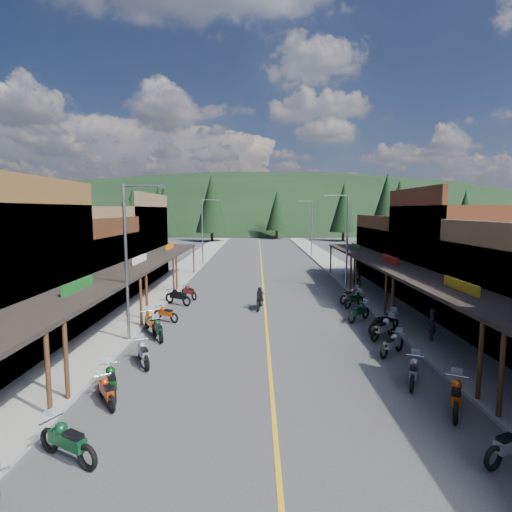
{
  "coord_description": "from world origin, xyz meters",
  "views": [
    {
      "loc": [
        -0.56,
        -25.73,
        6.75
      ],
      "look_at": [
        -0.63,
        6.36,
        3.0
      ],
      "focal_mm": 28.0,
      "sensor_mm": 36.0,
      "label": 1
    }
  ],
  "objects_px": {
    "bike_west_5": "(158,328)",
    "bike_east_8": "(354,299)",
    "pine_6": "(465,211)",
    "pedestrian_east_b": "(357,275)",
    "bike_east_9": "(350,295)",
    "pine_8": "(126,214)",
    "bike_west_9": "(189,291)",
    "pine_7": "(133,208)",
    "bike_west_7": "(166,313)",
    "pine_0": "(77,211)",
    "pine_5": "(399,204)",
    "bike_west_1": "(67,439)",
    "bike_west_2": "(106,390)",
    "streetlight_1": "(203,229)",
    "pine_1": "(159,207)",
    "shop_east_2": "(464,256)",
    "pine_4": "(344,207)",
    "bike_east_2": "(456,395)",
    "bike_east_4": "(392,343)",
    "pine_3": "(277,211)",
    "pine_2": "(212,203)",
    "pine_10": "(165,209)",
    "bike_east_5": "(384,327)",
    "pine_11": "(386,207)",
    "shop_east_3": "(410,255)",
    "pedestrian_east_a": "(432,324)",
    "bike_west_4": "(143,352)",
    "bike_east_6": "(384,322)",
    "streetlight_3": "(311,226)",
    "bike_west_6": "(151,321)",
    "bike_east_7": "(359,311)",
    "shop_west_3": "(115,244)",
    "streetlight_0": "(129,256)",
    "shop_west_2": "(68,270)",
    "bike_east_3": "(414,370)"
  },
  "relations": [
    {
      "from": "bike_east_6",
      "to": "streetlight_1",
      "type": "bearing_deg",
      "value": 172.92
    },
    {
      "from": "bike_west_5",
      "to": "pedestrian_east_b",
      "type": "xyz_separation_m",
      "value": [
        13.88,
        14.17,
        0.46
      ]
    },
    {
      "from": "bike_east_6",
      "to": "bike_east_4",
      "type": "bearing_deg",
      "value": -44.89
    },
    {
      "from": "streetlight_0",
      "to": "bike_west_7",
      "type": "distance_m",
      "value": 5.51
    },
    {
      "from": "bike_west_5",
      "to": "bike_east_8",
      "type": "bearing_deg",
      "value": 4.83
    },
    {
      "from": "shop_east_2",
      "to": "pine_4",
      "type": "height_order",
      "value": "pine_4"
    },
    {
      "from": "bike_west_4",
      "to": "bike_east_6",
      "type": "relative_size",
      "value": 0.88
    },
    {
      "from": "shop_west_3",
      "to": "pine_3",
      "type": "bearing_deg",
      "value": 71.99
    },
    {
      "from": "pine_8",
      "to": "pine_7",
      "type": "bearing_deg",
      "value": 105.52
    },
    {
      "from": "pine_4",
      "to": "pine_6",
      "type": "distance_m",
      "value": 28.29
    },
    {
      "from": "pine_5",
      "to": "streetlight_1",
      "type": "bearing_deg",
      "value": -129.32
    },
    {
      "from": "bike_west_1",
      "to": "bike_west_2",
      "type": "distance_m",
      "value": 3.15
    },
    {
      "from": "shop_west_3",
      "to": "pine_2",
      "type": "bearing_deg",
      "value": 85.37
    },
    {
      "from": "pine_2",
      "to": "pine_10",
      "type": "bearing_deg",
      "value": -135.0
    },
    {
      "from": "shop_east_3",
      "to": "pedestrian_east_b",
      "type": "relative_size",
      "value": 6.14
    },
    {
      "from": "pine_3",
      "to": "bike_east_9",
      "type": "xyz_separation_m",
      "value": [
        2.2,
        -63.4,
        -5.86
      ]
    },
    {
      "from": "pine_6",
      "to": "pedestrian_east_b",
      "type": "xyz_separation_m",
      "value": [
        -37.83,
        -55.39,
        -5.45
      ]
    },
    {
      "from": "pine_0",
      "to": "pine_5",
      "type": "relative_size",
      "value": 0.79
    },
    {
      "from": "pine_5",
      "to": "bike_west_5",
      "type": "distance_m",
      "value": 87.44
    },
    {
      "from": "pine_4",
      "to": "bike_west_6",
      "type": "bearing_deg",
      "value": -110.73
    },
    {
      "from": "pine_7",
      "to": "bike_east_5",
      "type": "distance_m",
      "value": 90.12
    },
    {
      "from": "bike_west_4",
      "to": "pine_2",
      "type": "bearing_deg",
      "value": 67.18
    },
    {
      "from": "pine_11",
      "to": "streetlight_3",
      "type": "bearing_deg",
      "value": -148.49
    },
    {
      "from": "bike_east_6",
      "to": "streetlight_3",
      "type": "bearing_deg",
      "value": 145.32
    },
    {
      "from": "pedestrian_east_a",
      "to": "pine_1",
      "type": "bearing_deg",
      "value": -150.07
    },
    {
      "from": "bike_east_8",
      "to": "bike_west_7",
      "type": "bearing_deg",
      "value": -115.27
    },
    {
      "from": "bike_west_5",
      "to": "bike_west_7",
      "type": "distance_m",
      "value": 3.35
    },
    {
      "from": "pine_11",
      "to": "bike_east_3",
      "type": "height_order",
      "value": "pine_11"
    },
    {
      "from": "streetlight_0",
      "to": "pine_5",
      "type": "bearing_deg",
      "value": 62.3
    },
    {
      "from": "pine_5",
      "to": "bike_west_7",
      "type": "relative_size",
      "value": 7.32
    },
    {
      "from": "bike_west_4",
      "to": "bike_west_6",
      "type": "bearing_deg",
      "value": 74.29
    },
    {
      "from": "shop_west_3",
      "to": "streetlight_3",
      "type": "relative_size",
      "value": 1.36
    },
    {
      "from": "bike_east_2",
      "to": "bike_east_4",
      "type": "distance_m",
      "value": 5.33
    },
    {
      "from": "pine_11",
      "to": "bike_east_2",
      "type": "bearing_deg",
      "value": -105.25
    },
    {
      "from": "shop_west_2",
      "to": "pedestrian_east_a",
      "type": "bearing_deg",
      "value": -19.28
    },
    {
      "from": "pine_2",
      "to": "bike_east_7",
      "type": "xyz_separation_m",
      "value": [
        15.65,
        -60.1,
        -7.37
      ]
    },
    {
      "from": "shop_east_3",
      "to": "pine_4",
      "type": "distance_m",
      "value": 49.11
    },
    {
      "from": "pine_8",
      "to": "bike_west_9",
      "type": "relative_size",
      "value": 4.89
    },
    {
      "from": "pine_4",
      "to": "pine_10",
      "type": "relative_size",
      "value": 1.08
    },
    {
      "from": "streetlight_3",
      "to": "pedestrian_east_b",
      "type": "xyz_separation_m",
      "value": [
        1.22,
        -21.39,
        -3.42
      ]
    },
    {
      "from": "pine_0",
      "to": "bike_west_6",
      "type": "distance_m",
      "value": 74.68
    },
    {
      "from": "bike_east_9",
      "to": "pine_6",
      "type": "bearing_deg",
      "value": 108.08
    },
    {
      "from": "pine_8",
      "to": "bike_east_9",
      "type": "relative_size",
      "value": 4.62
    },
    {
      "from": "pine_1",
      "to": "bike_west_7",
      "type": "height_order",
      "value": "pine_1"
    },
    {
      "from": "bike_west_2",
      "to": "bike_east_6",
      "type": "height_order",
      "value": "bike_east_6"
    },
    {
      "from": "pine_3",
      "to": "pine_4",
      "type": "relative_size",
      "value": 0.88
    },
    {
      "from": "pine_10",
      "to": "pedestrian_east_b",
      "type": "height_order",
      "value": "pine_10"
    },
    {
      "from": "bike_west_9",
      "to": "pedestrian_east_b",
      "type": "relative_size",
      "value": 1.15
    },
    {
      "from": "pine_8",
      "to": "bike_east_8",
      "type": "distance_m",
      "value": 48.13
    },
    {
      "from": "pine_7",
      "to": "bike_west_7",
      "type": "bearing_deg",
      "value": -71.66
    }
  ]
}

